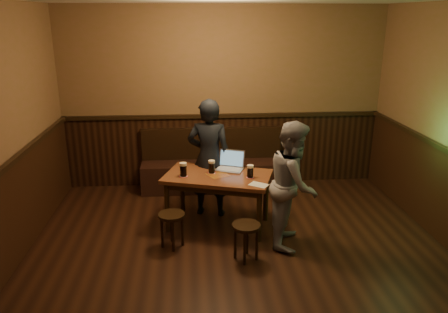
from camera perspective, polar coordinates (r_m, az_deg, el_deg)
name	(u,v)px	position (r m, az deg, el deg)	size (l,w,h in m)	color
room	(246,170)	(4.24, 2.88, -1.79)	(5.04, 6.04, 2.84)	black
bench	(212,170)	(6.90, -1.53, -1.72)	(2.20, 0.50, 0.95)	black
pub_table	(218,182)	(5.57, -0.82, -3.30)	(1.48, 1.12, 0.71)	#602C1B
stool_left	(172,220)	(5.21, -6.84, -8.28)	(0.35, 0.35, 0.42)	black
stool_right	(246,231)	(4.92, 2.91, -9.75)	(0.39, 0.39, 0.43)	black
pint_left	(183,170)	(5.48, -5.33, -1.70)	(0.12, 0.12, 0.18)	maroon
pint_mid	(212,167)	(5.57, -1.62, -1.34)	(0.11, 0.11, 0.17)	maroon
pint_right	(250,171)	(5.42, 3.45, -1.94)	(0.11, 0.11, 0.17)	maroon
laptop	(230,164)	(5.72, 0.84, -1.05)	(0.42, 0.38, 0.24)	silver
menu	(259,185)	(5.23, 4.57, -3.70)	(0.22, 0.15, 0.00)	silver
person_suit	(209,158)	(5.85, -1.93, -0.20)	(0.59, 0.39, 1.62)	black
person_grey	(293,184)	(5.18, 9.06, -3.57)	(0.73, 0.57, 1.50)	gray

